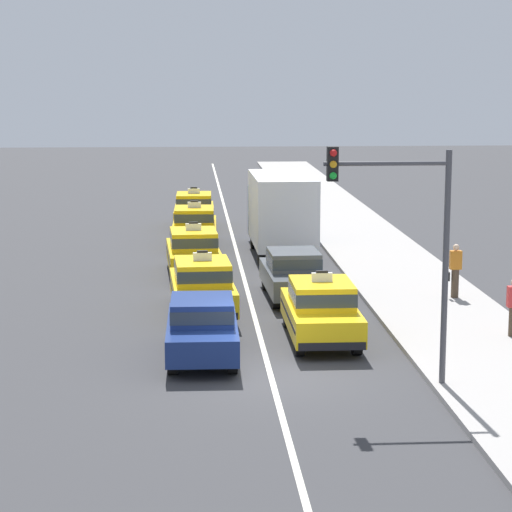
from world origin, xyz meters
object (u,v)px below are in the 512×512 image
object	(u,v)px
taxi_left_fourth	(195,226)
taxi_left_fifth	(194,210)
taxi_left_third	(194,251)
sedan_right_second	(293,273)
taxi_right_nearest	(321,309)
taxi_left_second	(202,285)
sedan_left_nearest	(202,326)
traffic_light_pole	(404,225)
box_truck_right_third	(280,210)
pedestrian_near_crosswalk	(455,271)

from	to	relation	value
taxi_left_fourth	taxi_left_fifth	bearing A→B (deg)	89.91
taxi_left_third	sedan_right_second	bearing A→B (deg)	-52.42
taxi_left_fourth	taxi_right_nearest	world-z (taller)	same
taxi_left_second	taxi_left_fifth	distance (m)	17.75
sedan_left_nearest	traffic_light_pole	size ratio (longest dim) A/B	0.77
taxi_left_third	box_truck_right_third	bearing A→B (deg)	50.53
taxi_left_second	taxi_right_nearest	xyz separation A→B (m)	(3.16, -3.41, 0.00)
sedan_left_nearest	traffic_light_pole	distance (m)	6.16
sedan_right_second	taxi_left_fifth	bearing A→B (deg)	101.13
taxi_left_fourth	taxi_left_fifth	size ratio (longest dim) A/B	1.00
traffic_light_pole	box_truck_right_third	bearing A→B (deg)	93.66
taxi_left_fifth	sedan_left_nearest	bearing A→B (deg)	-89.82
box_truck_right_third	traffic_light_pole	distance (m)	18.52
taxi_left_fifth	traffic_light_pole	world-z (taller)	traffic_light_pole
sedan_left_nearest	taxi_left_fifth	world-z (taller)	taxi_left_fifth
taxi_right_nearest	traffic_light_pole	size ratio (longest dim) A/B	0.82
taxi_left_second	box_truck_right_third	bearing A→B (deg)	72.62
sedan_left_nearest	pedestrian_near_crosswalk	size ratio (longest dim) A/B	2.52
taxi_left_third	pedestrian_near_crosswalk	xyz separation A→B (m)	(8.24, -4.97, 0.13)
taxi_left_fourth	box_truck_right_third	size ratio (longest dim) A/B	0.66
taxi_left_third	taxi_left_fourth	distance (m)	6.36
sedan_left_nearest	traffic_light_pole	bearing A→B (deg)	-33.43
sedan_left_nearest	pedestrian_near_crosswalk	distance (m)	10.18
sedan_left_nearest	taxi_left_second	xyz separation A→B (m)	(0.08, 5.00, 0.03)
box_truck_right_third	taxi_left_fifth	bearing A→B (deg)	114.79
taxi_left_fifth	taxi_right_nearest	size ratio (longest dim) A/B	1.01
sedan_left_nearest	box_truck_right_third	size ratio (longest dim) A/B	0.62
taxi_right_nearest	taxi_left_third	bearing A→B (deg)	109.55
taxi_left_third	taxi_left_fifth	distance (m)	11.60
taxi_right_nearest	sedan_right_second	xyz separation A→B (m)	(-0.21, 5.43, -0.03)
taxi_left_fifth	box_truck_right_third	distance (m)	8.16
sedan_left_nearest	sedan_right_second	bearing A→B (deg)	66.70
taxi_left_second	sedan_right_second	bearing A→B (deg)	34.41
taxi_right_nearest	box_truck_right_third	xyz separation A→B (m)	(0.09, 13.80, 0.90)
taxi_left_third	taxi_right_nearest	world-z (taller)	same
taxi_left_third	sedan_right_second	distance (m)	5.22
taxi_left_fifth	box_truck_right_third	xyz separation A→B (m)	(3.40, -7.36, 0.90)
taxi_left_fourth	taxi_left_second	bearing A→B (deg)	-89.28
taxi_right_nearest	sedan_right_second	world-z (taller)	taxi_right_nearest
sedan_right_second	pedestrian_near_crosswalk	world-z (taller)	pedestrian_near_crosswalk
taxi_left_second	taxi_right_nearest	world-z (taller)	same
taxi_right_nearest	traffic_light_pole	distance (m)	5.58
taxi_left_third	pedestrian_near_crosswalk	distance (m)	9.63
sedan_left_nearest	taxi_left_second	world-z (taller)	taxi_left_second
box_truck_right_third	sedan_left_nearest	bearing A→B (deg)	-102.21
taxi_left_fifth	traffic_light_pole	bearing A→B (deg)	-79.92
taxi_left_fourth	sedan_right_second	size ratio (longest dim) A/B	1.06
traffic_light_pole	taxi_left_second	bearing A→B (deg)	119.02
taxi_left_second	sedan_right_second	size ratio (longest dim) A/B	1.07
taxi_left_fifth	traffic_light_pole	xyz separation A→B (m)	(4.58, -25.73, 2.94)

